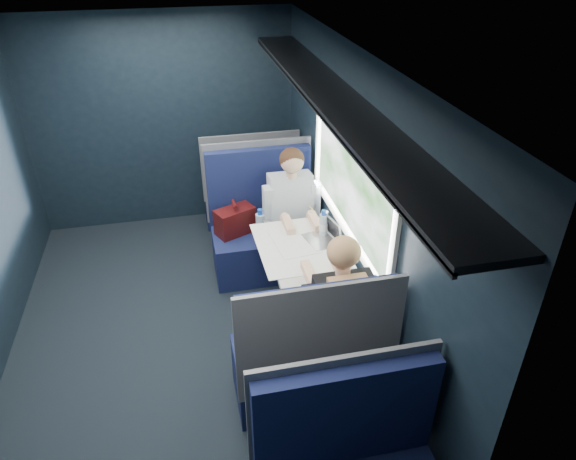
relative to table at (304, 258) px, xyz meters
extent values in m
cube|color=black|center=(-1.03, 0.00, -0.67)|extent=(2.80, 4.20, 0.01)
cube|color=black|center=(0.42, 0.00, 0.49)|extent=(0.10, 4.20, 2.30)
cube|color=black|center=(-1.03, 2.15, 0.49)|extent=(2.80, 0.10, 2.30)
cube|color=silver|center=(-1.03, 0.00, 1.69)|extent=(2.80, 4.20, 0.10)
cube|color=beige|center=(0.35, 0.00, 1.08)|extent=(0.03, 1.84, 0.07)
cube|color=beige|center=(0.35, 0.00, 0.23)|extent=(0.03, 1.84, 0.07)
cube|color=beige|center=(0.35, -0.89, 0.66)|extent=(0.03, 0.07, 0.78)
cube|color=beige|center=(0.35, 0.89, 0.66)|extent=(0.03, 0.07, 0.78)
cube|color=black|center=(0.19, 0.00, 1.32)|extent=(0.36, 4.10, 0.04)
cube|color=black|center=(0.02, 0.00, 1.30)|extent=(0.02, 4.10, 0.03)
cube|color=red|center=(0.35, 0.00, 1.23)|extent=(0.01, 0.10, 0.12)
cylinder|color=#54565E|center=(-0.15, 0.00, -0.31)|extent=(0.08, 0.08, 0.70)
cube|color=silver|center=(0.03, 0.00, 0.06)|extent=(0.62, 1.00, 0.04)
cube|color=#0C1136|center=(-0.18, 0.78, -0.44)|extent=(1.00, 0.50, 0.45)
cube|color=#0C1136|center=(-0.18, 1.08, 0.16)|extent=(1.00, 0.10, 0.75)
cube|color=#54565E|center=(-0.18, 1.14, 0.19)|extent=(1.04, 0.03, 0.82)
cube|color=#54565E|center=(-0.18, 0.73, -0.11)|extent=(0.06, 0.40, 0.20)
cube|color=#460F0F|center=(-0.46, 0.87, -0.08)|extent=(0.41, 0.33, 0.26)
cylinder|color=#460F0F|center=(-0.46, 0.87, 0.10)|extent=(0.09, 0.15, 0.03)
cylinder|color=silver|center=(-0.23, 0.75, -0.10)|extent=(0.09, 0.09, 0.24)
cylinder|color=blue|center=(-0.23, 0.75, 0.05)|extent=(0.05, 0.05, 0.05)
cube|color=#0C1136|center=(-0.18, -0.78, -0.44)|extent=(1.00, 0.50, 0.45)
cube|color=#0C1136|center=(-0.18, -1.08, 0.16)|extent=(1.00, 0.10, 0.75)
cube|color=#54565E|center=(-0.18, -1.14, 0.19)|extent=(1.04, 0.03, 0.82)
cube|color=#54565E|center=(-0.18, -0.73, -0.11)|extent=(0.06, 0.40, 0.20)
cube|color=#0C1136|center=(-0.18, 1.88, -0.44)|extent=(1.00, 0.40, 0.45)
cube|color=#0C1136|center=(-0.18, 1.64, 0.12)|extent=(1.00, 0.10, 0.66)
cube|color=#54565E|center=(-0.18, 1.59, 0.14)|extent=(1.04, 0.03, 0.72)
cube|color=#0C1136|center=(-0.18, -1.64, 0.12)|extent=(1.00, 0.10, 0.66)
cube|color=#54565E|center=(-0.18, -1.59, 0.14)|extent=(1.04, 0.03, 0.72)
cube|color=black|center=(0.07, 0.64, -0.13)|extent=(0.36, 0.44, 0.16)
cube|color=black|center=(0.07, 0.44, -0.44)|extent=(0.32, 0.12, 0.45)
cube|color=#B0BCCF|center=(0.07, 0.80, 0.12)|extent=(0.40, 0.29, 0.53)
cylinder|color=#D8A88C|center=(0.07, 0.76, 0.40)|extent=(0.10, 0.10, 0.06)
sphere|color=#D8A88C|center=(0.07, 0.74, 0.53)|extent=(0.21, 0.21, 0.21)
sphere|color=#382114|center=(0.07, 0.76, 0.55)|extent=(0.22, 0.22, 0.22)
cube|color=#B0BCCF|center=(-0.15, 0.76, 0.12)|extent=(0.09, 0.12, 0.34)
cube|color=#B0BCCF|center=(0.29, 0.76, 0.12)|extent=(0.09, 0.12, 0.34)
cube|color=black|center=(0.07, -0.64, -0.13)|extent=(0.36, 0.44, 0.16)
cube|color=black|center=(0.07, -0.44, -0.44)|extent=(0.32, 0.12, 0.45)
cube|color=black|center=(0.07, -0.80, 0.12)|extent=(0.40, 0.29, 0.53)
cylinder|color=#D8A88C|center=(0.07, -0.76, 0.40)|extent=(0.10, 0.10, 0.06)
sphere|color=#D8A88C|center=(0.07, -0.74, 0.53)|extent=(0.21, 0.21, 0.21)
sphere|color=tan|center=(0.07, -0.76, 0.55)|extent=(0.22, 0.22, 0.22)
cube|color=black|center=(-0.15, -0.76, 0.12)|extent=(0.09, 0.12, 0.34)
cube|color=black|center=(0.29, -0.76, 0.12)|extent=(0.09, 0.12, 0.34)
cube|color=tan|center=(0.07, -0.86, 0.24)|extent=(0.26, 0.07, 0.36)
cube|color=white|center=(-0.07, 0.08, 0.08)|extent=(0.59, 0.84, 0.01)
cube|color=silver|center=(0.16, 0.11, 0.08)|extent=(0.27, 0.33, 0.01)
cube|color=silver|center=(0.27, 0.11, 0.19)|extent=(0.07, 0.28, 0.20)
cube|color=black|center=(0.26, 0.11, 0.19)|extent=(0.06, 0.24, 0.16)
cylinder|color=silver|center=(0.21, 0.19, 0.18)|extent=(0.07, 0.07, 0.20)
cylinder|color=blue|center=(0.21, 0.19, 0.30)|extent=(0.04, 0.04, 0.04)
cylinder|color=white|center=(0.30, 0.44, 0.12)|extent=(0.06, 0.06, 0.08)
camera|label=1|loc=(-0.87, -3.34, 2.37)|focal=32.00mm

